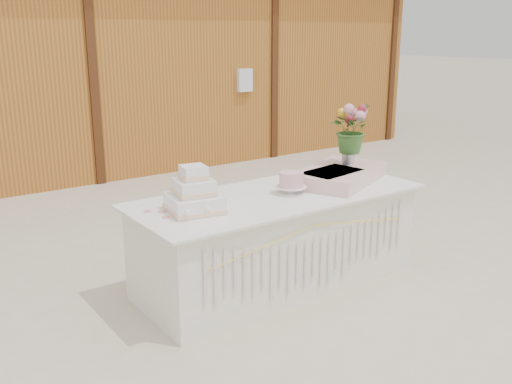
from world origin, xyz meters
The scene contains 9 objects.
ground centered at (0.00, 0.00, 0.00)m, with size 80.00×80.00×0.00m, color beige.
barn centered at (-0.01, 5.99, 1.68)m, with size 12.60×4.60×3.30m.
cake_table centered at (0.00, 0.00, 0.39)m, with size 2.40×1.00×0.77m.
wedding_cake centered at (-0.76, -0.01, 0.88)m, with size 0.43×0.43×0.34m.
pink_cake_stand centered at (0.09, -0.05, 0.87)m, with size 0.25×0.25×0.18m.
satin_runner centered at (0.69, 0.02, 0.83)m, with size 0.94×0.54×0.12m, color #F9CFC8.
flower_vase centered at (0.85, 0.08, 0.97)m, with size 0.11×0.11×0.15m, color silver.
bouquet centered at (0.85, 0.08, 1.25)m, with size 0.38×0.33×0.42m, color #396629.
loose_flowers centered at (-1.01, 0.12, 0.78)m, with size 0.12×0.29×0.02m, color pink, non-canonical shape.
Camera 1 is at (-2.69, -3.46, 2.02)m, focal length 40.00 mm.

